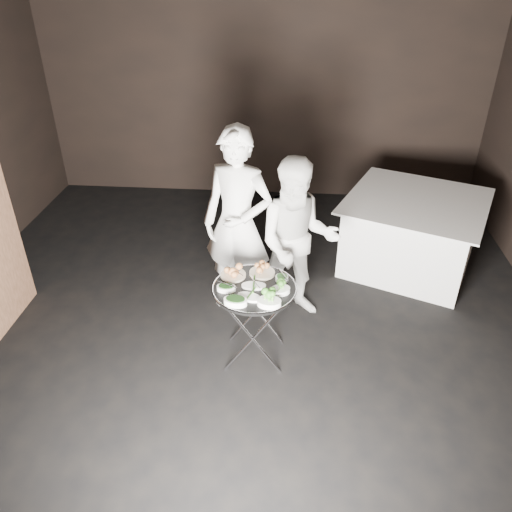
# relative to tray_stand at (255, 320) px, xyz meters

# --- Properties ---
(floor) EXTENTS (6.00, 7.00, 0.05)m
(floor) POSITION_rel_tray_stand_xyz_m (-0.19, 0.05, -0.43)
(floor) COLOR black
(floor) RESTS_ON ground
(wall_back) EXTENTS (6.00, 0.05, 3.00)m
(wall_back) POSITION_rel_tray_stand_xyz_m (-0.19, 3.57, 1.09)
(wall_back) COLOR black
(wall_back) RESTS_ON floor
(tray_stand) EXTENTS (0.49, 0.42, 0.72)m
(tray_stand) POSITION_rel_tray_stand_xyz_m (0.00, 0.00, 0.00)
(tray_stand) COLOR silver
(tray_stand) RESTS_ON floor
(serving_tray) EXTENTS (0.70, 0.70, 0.04)m
(serving_tray) POSITION_rel_tray_stand_xyz_m (-0.00, -0.00, 0.32)
(serving_tray) COLOR black
(serving_tray) RESTS_ON tray_stand
(potato_plate_a) EXTENTS (0.22, 0.22, 0.08)m
(potato_plate_a) POSITION_rel_tray_stand_xyz_m (-0.19, 0.15, 0.37)
(potato_plate_a) COLOR beige
(potato_plate_a) RESTS_ON serving_tray
(potato_plate_b) EXTENTS (0.23, 0.23, 0.08)m
(potato_plate_b) POSITION_rel_tray_stand_xyz_m (0.05, 0.21, 0.37)
(potato_plate_b) COLOR beige
(potato_plate_b) RESTS_ON serving_tray
(greens_bowl) EXTENTS (0.11, 0.11, 0.06)m
(greens_bowl) POSITION_rel_tray_stand_xyz_m (0.22, 0.12, 0.36)
(greens_bowl) COLOR white
(greens_bowl) RESTS_ON serving_tray
(asparagus_plate_a) EXTENTS (0.20, 0.12, 0.04)m
(asparagus_plate_a) POSITION_rel_tray_stand_xyz_m (-0.01, 0.01, 0.35)
(asparagus_plate_a) COLOR white
(asparagus_plate_a) RESTS_ON serving_tray
(asparagus_plate_b) EXTENTS (0.22, 0.17, 0.04)m
(asparagus_plate_b) POSITION_rel_tray_stand_xyz_m (-0.03, -0.15, 0.35)
(asparagus_plate_b) COLOR white
(asparagus_plate_b) RESTS_ON serving_tray
(spinach_bowl_a) EXTENTS (0.16, 0.10, 0.06)m
(spinach_bowl_a) POSITION_rel_tray_stand_xyz_m (-0.22, -0.06, 0.36)
(spinach_bowl_a) COLOR white
(spinach_bowl_a) RESTS_ON serving_tray
(spinach_bowl_b) EXTENTS (0.20, 0.14, 0.08)m
(spinach_bowl_b) POSITION_rel_tray_stand_xyz_m (-0.13, -0.23, 0.37)
(spinach_bowl_b) COLOR white
(spinach_bowl_b) RESTS_ON serving_tray
(broccoli_bowl_a) EXTENTS (0.20, 0.17, 0.07)m
(broccoli_bowl_a) POSITION_rel_tray_stand_xyz_m (0.21, -0.05, 0.36)
(broccoli_bowl_a) COLOR white
(broccoli_bowl_a) RESTS_ON serving_tray
(broccoli_bowl_b) EXTENTS (0.20, 0.15, 0.08)m
(broccoli_bowl_b) POSITION_rel_tray_stand_xyz_m (0.13, -0.22, 0.37)
(broccoli_bowl_b) COLOR white
(broccoli_bowl_b) RESTS_ON serving_tray
(serving_utensils) EXTENTS (0.59, 0.45, 0.01)m
(serving_utensils) POSITION_rel_tray_stand_xyz_m (0.02, 0.07, 0.39)
(serving_utensils) COLOR silver
(serving_utensils) RESTS_ON serving_tray
(waiter_left) EXTENTS (0.77, 0.61, 1.84)m
(waiter_left) POSITION_rel_tray_stand_xyz_m (-0.22, 0.75, 0.51)
(waiter_left) COLOR white
(waiter_left) RESTS_ON floor
(waiter_right) EXTENTS (0.83, 0.68, 1.60)m
(waiter_right) POSITION_rel_tray_stand_xyz_m (0.34, 0.68, 0.40)
(waiter_right) COLOR white
(waiter_right) RESTS_ON floor
(dining_table) EXTENTS (1.42, 1.42, 0.81)m
(dining_table) POSITION_rel_tray_stand_xyz_m (1.61, 1.66, 0.00)
(dining_table) COLOR white
(dining_table) RESTS_ON floor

